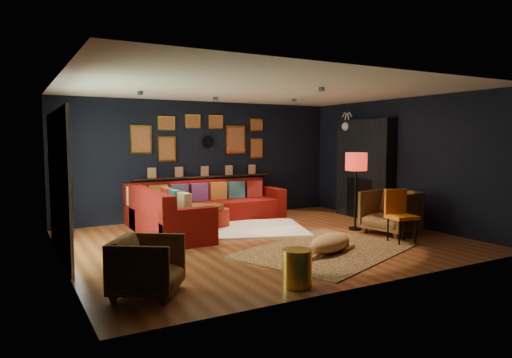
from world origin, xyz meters
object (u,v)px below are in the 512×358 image
sectional (193,211)px  armchair_right (390,210)px  armchair_left (147,263)px  orange_chair (399,211)px  gold_stool (297,268)px  dog (330,239)px  floor_lamp (356,165)px  coffee_table (202,210)px  pouf (217,217)px

sectional → armchair_right: 3.85m
armchair_left → orange_chair: size_ratio=0.81×
gold_stool → dog: gold_stool is taller
orange_chair → floor_lamp: (0.06, 1.18, 0.72)m
gold_stool → orange_chair: 3.08m
armchair_left → sectional: bearing=5.7°
coffee_table → gold_stool: bearing=-94.6°
pouf → floor_lamp: bearing=-34.5°
armchair_left → gold_stool: 1.75m
floor_lamp → pouf: bearing=145.5°
orange_chair → floor_lamp: floor_lamp is taller
sectional → dog: size_ratio=2.65×
armchair_left → floor_lamp: 4.97m
pouf → dog: size_ratio=0.40×
armchair_left → orange_chair: (4.50, 0.56, 0.17)m
sectional → coffee_table: 0.42m
sectional → orange_chair: bearing=-49.8°
coffee_table → orange_chair: bearing=-45.8°
gold_stool → armchair_right: bearing=27.9°
orange_chair → dog: orange_chair is taller
coffee_table → pouf: coffee_table is taller
armchair_left → floor_lamp: size_ratio=0.49×
pouf → armchair_right: armchair_right is taller
coffee_table → orange_chair: orange_chair is taller
pouf → armchair_right: size_ratio=0.58×
sectional → orange_chair: size_ratio=3.78×
pouf → dog: 2.86m
coffee_table → pouf: size_ratio=1.86×
pouf → orange_chair: bearing=-51.3°
coffee_table → dog: coffee_table is taller
sectional → orange_chair: 3.98m
gold_stool → dog: size_ratio=0.35×
armchair_right → floor_lamp: bearing=-161.1°
pouf → dog: dog is taller
sectional → armchair_left: size_ratio=4.66×
orange_chair → armchair_left: bearing=-163.0°
orange_chair → floor_lamp: bearing=96.8°
coffee_table → dog: 2.87m
orange_chair → floor_lamp: 1.39m
armchair_left → armchair_right: 5.06m
sectional → dog: (1.04, -3.09, -0.10)m
sectional → gold_stool: size_ratio=7.62×
pouf → coffee_table: bearing=-163.6°
gold_stool → orange_chair: size_ratio=0.50×
dog → gold_stool: bearing=-162.5°
gold_stool → dog: bearing=38.7°
coffee_table → dog: (1.03, -2.68, -0.17)m
sectional → floor_lamp: (2.63, -1.86, 0.93)m
coffee_table → armchair_left: size_ratio=1.31×
coffee_table → armchair_left: armchair_left is taller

